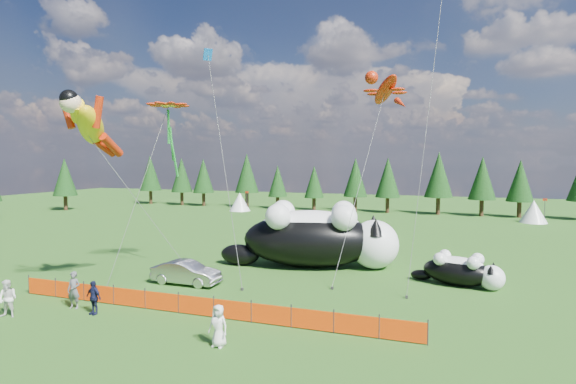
{
  "coord_description": "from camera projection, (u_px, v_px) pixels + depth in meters",
  "views": [
    {
      "loc": [
        11.51,
        -22.07,
        7.67
      ],
      "look_at": [
        2.4,
        4.0,
        5.74
      ],
      "focal_mm": 28.0,
      "sensor_mm": 36.0,
      "label": 1
    }
  ],
  "objects": [
    {
      "name": "ground",
      "position": [
        224.0,
        298.0,
        25.1
      ],
      "size": [
        160.0,
        160.0,
        0.0
      ],
      "primitive_type": "plane",
      "color": "#143C0B",
      "rests_on": "ground"
    },
    {
      "name": "safety_fence",
      "position": [
        196.0,
        305.0,
        22.24
      ],
      "size": [
        22.06,
        0.06,
        1.1
      ],
      "color": "#262626",
      "rests_on": "ground"
    },
    {
      "name": "tree_line",
      "position": [
        363.0,
        185.0,
        67.2
      ],
      "size": [
        90.0,
        4.0,
        8.0
      ],
      "primitive_type": null,
      "color": "black",
      "rests_on": "ground"
    },
    {
      "name": "festival_tents",
      "position": [
        440.0,
        208.0,
        59.06
      ],
      "size": [
        50.0,
        3.2,
        2.8
      ],
      "primitive_type": null,
      "color": "white",
      "rests_on": "ground"
    },
    {
      "name": "cat_large",
      "position": [
        318.0,
        236.0,
        32.32
      ],
      "size": [
        12.88,
        6.6,
        4.7
      ],
      "rotation": [
        0.0,
        0.0,
        0.22
      ],
      "color": "black",
      "rests_on": "ground"
    },
    {
      "name": "cat_small",
      "position": [
        462.0,
        270.0,
        27.49
      ],
      "size": [
        5.53,
        2.95,
        2.03
      ],
      "rotation": [
        0.0,
        0.0,
        -0.25
      ],
      "color": "black",
      "rests_on": "ground"
    },
    {
      "name": "car",
      "position": [
        186.0,
        273.0,
        27.91
      ],
      "size": [
        4.39,
        1.55,
        1.44
      ],
      "primitive_type": "imported",
      "rotation": [
        0.0,
        0.0,
        1.57
      ],
      "color": "#B0B0B5",
      "rests_on": "ground"
    },
    {
      "name": "spectator_a",
      "position": [
        74.0,
        290.0,
        23.28
      ],
      "size": [
        0.76,
        0.55,
        1.94
      ],
      "primitive_type": "imported",
      "rotation": [
        0.0,
        0.0,
        0.12
      ],
      "color": "#545459",
      "rests_on": "ground"
    },
    {
      "name": "spectator_b",
      "position": [
        8.0,
        299.0,
        21.95
      ],
      "size": [
        1.0,
        0.73,
        1.85
      ],
      "primitive_type": "imported",
      "rotation": [
        0.0,
        0.0,
        0.24
      ],
      "color": "silver",
      "rests_on": "ground"
    },
    {
      "name": "spectator_c",
      "position": [
        93.0,
        297.0,
        22.4
      ],
      "size": [
        1.07,
        0.67,
        1.7
      ],
      "primitive_type": "imported",
      "rotation": [
        0.0,
        0.0,
        -0.17
      ],
      "color": "black",
      "rests_on": "ground"
    },
    {
      "name": "spectator_e",
      "position": [
        218.0,
        326.0,
        18.48
      ],
      "size": [
        0.9,
        0.63,
        1.76
      ],
      "primitive_type": "imported",
      "rotation": [
        0.0,
        0.0,
        -0.08
      ],
      "color": "silver",
      "rests_on": "ground"
    },
    {
      "name": "superhero_kite",
      "position": [
        91.0,
        126.0,
        24.88
      ],
      "size": [
        6.45,
        7.82,
        12.4
      ],
      "color": "#E1B70B",
      "rests_on": "ground"
    },
    {
      "name": "gecko_kite",
      "position": [
        385.0,
        90.0,
        33.54
      ],
      "size": [
        5.41,
        12.37,
        15.62
      ],
      "color": "#B42209",
      "rests_on": "ground"
    },
    {
      "name": "flower_kite",
      "position": [
        168.0,
        107.0,
        29.38
      ],
      "size": [
        3.66,
        6.27,
        12.09
      ],
      "color": "#B42209",
      "rests_on": "ground"
    },
    {
      "name": "diamond_kite_a",
      "position": [
        209.0,
        64.0,
        29.24
      ],
      "size": [
        4.16,
        3.33,
        15.6
      ],
      "color": "blue",
      "rests_on": "ground"
    }
  ]
}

